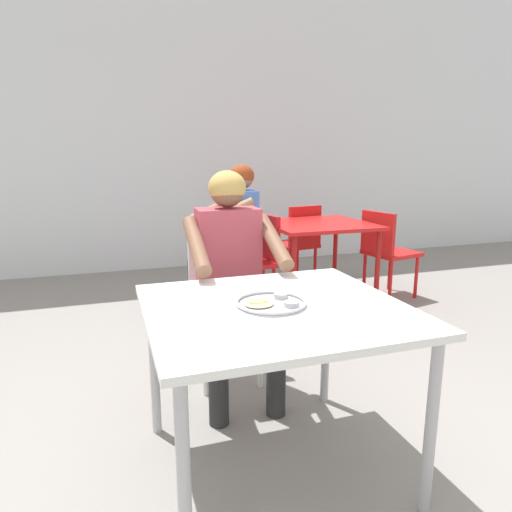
{
  "coord_description": "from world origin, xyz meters",
  "views": [
    {
      "loc": [
        -0.57,
        -1.54,
        1.32
      ],
      "look_at": [
        0.05,
        0.32,
        0.88
      ],
      "focal_mm": 31.76,
      "sensor_mm": 36.0,
      "label": 1
    }
  ],
  "objects_px": {
    "patron_background": "(232,227)",
    "table_foreground": "(275,322)",
    "diner_foreground": "(232,264)",
    "chair_foreground": "(224,292)",
    "table_background_red": "(318,232)",
    "chair_red_left": "(256,256)",
    "chair_red_far": "(298,240)",
    "chair_red_right": "(386,248)",
    "thali_tray": "(271,303)"
  },
  "relations": [
    {
      "from": "diner_foreground",
      "to": "chair_red_right",
      "type": "distance_m",
      "value": 2.21
    },
    {
      "from": "thali_tray",
      "to": "diner_foreground",
      "type": "height_order",
      "value": "diner_foreground"
    },
    {
      "from": "chair_foreground",
      "to": "chair_red_far",
      "type": "distance_m",
      "value": 2.04
    },
    {
      "from": "table_background_red",
      "to": "chair_red_right",
      "type": "bearing_deg",
      "value": -5.38
    },
    {
      "from": "thali_tray",
      "to": "chair_red_right",
      "type": "height_order",
      "value": "chair_red_right"
    },
    {
      "from": "chair_red_left",
      "to": "patron_background",
      "type": "bearing_deg",
      "value": 178.58
    },
    {
      "from": "table_foreground",
      "to": "patron_background",
      "type": "distance_m",
      "value": 2.01
    },
    {
      "from": "table_background_red",
      "to": "chair_red_right",
      "type": "relative_size",
      "value": 1.09
    },
    {
      "from": "chair_red_right",
      "to": "patron_background",
      "type": "distance_m",
      "value": 1.49
    },
    {
      "from": "chair_red_right",
      "to": "chair_foreground",
      "type": "bearing_deg",
      "value": -151.02
    },
    {
      "from": "table_foreground",
      "to": "chair_red_left",
      "type": "relative_size",
      "value": 1.24
    },
    {
      "from": "thali_tray",
      "to": "chair_red_right",
      "type": "bearing_deg",
      "value": 45.87
    },
    {
      "from": "diner_foreground",
      "to": "chair_red_right",
      "type": "relative_size",
      "value": 1.51
    },
    {
      "from": "table_background_red",
      "to": "chair_red_left",
      "type": "bearing_deg",
      "value": -179.82
    },
    {
      "from": "table_foreground",
      "to": "thali_tray",
      "type": "xyz_separation_m",
      "value": [
        -0.02,
        0.01,
        0.08
      ]
    },
    {
      "from": "thali_tray",
      "to": "table_foreground",
      "type": "bearing_deg",
      "value": -24.91
    },
    {
      "from": "chair_foreground",
      "to": "chair_red_far",
      "type": "relative_size",
      "value": 1.08
    },
    {
      "from": "table_background_red",
      "to": "chair_red_far",
      "type": "height_order",
      "value": "chair_red_far"
    },
    {
      "from": "thali_tray",
      "to": "chair_red_far",
      "type": "bearing_deg",
      "value": 63.93
    },
    {
      "from": "chair_foreground",
      "to": "table_background_red",
      "type": "relative_size",
      "value": 1.01
    },
    {
      "from": "chair_foreground",
      "to": "chair_red_left",
      "type": "bearing_deg",
      "value": 62.19
    },
    {
      "from": "chair_foreground",
      "to": "table_background_red",
      "type": "bearing_deg",
      "value": 43.14
    },
    {
      "from": "table_background_red",
      "to": "chair_red_left",
      "type": "distance_m",
      "value": 0.6
    },
    {
      "from": "table_foreground",
      "to": "chair_foreground",
      "type": "xyz_separation_m",
      "value": [
        0.02,
        0.91,
        -0.13
      ]
    },
    {
      "from": "chair_red_right",
      "to": "chair_red_far",
      "type": "relative_size",
      "value": 0.98
    },
    {
      "from": "table_foreground",
      "to": "diner_foreground",
      "type": "distance_m",
      "value": 0.69
    },
    {
      "from": "chair_red_left",
      "to": "patron_background",
      "type": "distance_m",
      "value": 0.33
    },
    {
      "from": "diner_foreground",
      "to": "table_background_red",
      "type": "height_order",
      "value": "diner_foreground"
    },
    {
      "from": "diner_foreground",
      "to": "chair_red_far",
      "type": "relative_size",
      "value": 1.49
    },
    {
      "from": "chair_red_right",
      "to": "patron_background",
      "type": "bearing_deg",
      "value": 177.38
    },
    {
      "from": "patron_background",
      "to": "table_foreground",
      "type": "bearing_deg",
      "value": -100.54
    },
    {
      "from": "table_foreground",
      "to": "chair_red_left",
      "type": "height_order",
      "value": "chair_red_left"
    },
    {
      "from": "chair_foreground",
      "to": "chair_red_left",
      "type": "height_order",
      "value": "chair_foreground"
    },
    {
      "from": "chair_red_right",
      "to": "chair_red_far",
      "type": "distance_m",
      "value": 0.88
    },
    {
      "from": "chair_red_far",
      "to": "patron_background",
      "type": "bearing_deg",
      "value": -146.53
    },
    {
      "from": "table_background_red",
      "to": "patron_background",
      "type": "relative_size",
      "value": 0.72
    },
    {
      "from": "chair_red_far",
      "to": "chair_foreground",
      "type": "bearing_deg",
      "value": -126.42
    },
    {
      "from": "table_foreground",
      "to": "chair_red_right",
      "type": "bearing_deg",
      "value": 46.23
    },
    {
      "from": "thali_tray",
      "to": "table_background_red",
      "type": "relative_size",
      "value": 0.32
    },
    {
      "from": "table_foreground",
      "to": "chair_red_right",
      "type": "xyz_separation_m",
      "value": [
        1.83,
        1.91,
        -0.18
      ]
    },
    {
      "from": "diner_foreground",
      "to": "patron_background",
      "type": "relative_size",
      "value": 0.99
    },
    {
      "from": "diner_foreground",
      "to": "table_background_red",
      "type": "relative_size",
      "value": 1.39
    },
    {
      "from": "chair_red_far",
      "to": "patron_background",
      "type": "distance_m",
      "value": 1.06
    },
    {
      "from": "diner_foreground",
      "to": "chair_red_far",
      "type": "height_order",
      "value": "diner_foreground"
    },
    {
      "from": "table_foreground",
      "to": "table_background_red",
      "type": "height_order",
      "value": "table_background_red"
    },
    {
      "from": "table_background_red",
      "to": "thali_tray",
      "type": "bearing_deg",
      "value": -120.79
    },
    {
      "from": "diner_foreground",
      "to": "chair_foreground",
      "type": "bearing_deg",
      "value": 88.55
    },
    {
      "from": "chair_red_left",
      "to": "chair_red_far",
      "type": "distance_m",
      "value": 0.86
    },
    {
      "from": "chair_red_far",
      "to": "chair_red_left",
      "type": "bearing_deg",
      "value": -138.48
    },
    {
      "from": "table_foreground",
      "to": "patron_background",
      "type": "bearing_deg",
      "value": 79.46
    }
  ]
}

